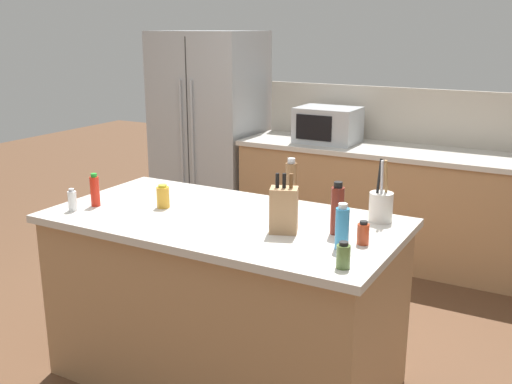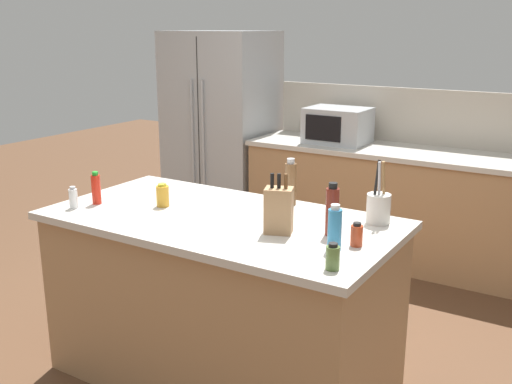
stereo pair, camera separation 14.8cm
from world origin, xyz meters
TOP-DOWN VIEW (x-y plane):
  - ground_plane at (0.00, 0.00)m, footprint 14.00×14.00m
  - back_counter_run at (0.30, 2.20)m, footprint 2.70×0.66m
  - wall_backsplash at (0.30, 2.52)m, footprint 2.66×0.03m
  - kitchen_island at (0.00, 0.00)m, footprint 1.83×0.96m
  - refrigerator at (-1.57, 2.25)m, footprint 0.95×0.75m
  - microwave at (-0.33, 2.20)m, footprint 0.51×0.39m
  - knife_block at (0.38, -0.06)m, footprint 0.16×0.14m
  - utensil_crock at (0.73, 0.33)m, footprint 0.12×0.12m
  - spice_jar_oregano at (0.79, -0.33)m, footprint 0.06×0.06m
  - hot_sauce_bottle at (-0.72, -0.17)m, footprint 0.05×0.05m
  - vinegar_bottle at (0.61, 0.04)m, footprint 0.06×0.06m
  - spice_jar_paprika at (0.77, -0.03)m, footprint 0.06×0.06m
  - dish_soap_bottle at (0.70, -0.13)m, footprint 0.06×0.06m
  - honey_jar at (-0.38, -0.01)m, footprint 0.07×0.07m
  - salt_shaker at (-0.76, -0.30)m, footprint 0.05×0.05m
  - pepper_grinder at (0.20, 0.38)m, footprint 0.06×0.06m

SIDE VIEW (x-z plane):
  - ground_plane at x=0.00m, z-range 0.00..0.00m
  - back_counter_run at x=0.30m, z-range 0.00..0.94m
  - kitchen_island at x=0.00m, z-range 0.00..0.94m
  - refrigerator at x=-1.57m, z-range 0.00..1.86m
  - spice_jar_paprika at x=0.77m, z-range 0.94..1.05m
  - spice_jar_oregano at x=0.79m, z-range 0.94..1.05m
  - salt_shaker at x=-0.76m, z-range 0.94..1.06m
  - honey_jar at x=-0.38m, z-range 0.94..1.07m
  - utensil_crock at x=0.73m, z-range 0.86..1.18m
  - hot_sauce_bottle at x=-0.72m, z-range 0.93..1.12m
  - dish_soap_bottle at x=0.70m, z-range 0.93..1.14m
  - knife_block at x=0.38m, z-range 0.91..1.20m
  - vinegar_bottle at x=0.61m, z-range 0.93..1.19m
  - pepper_grinder at x=0.20m, z-range 0.93..1.19m
  - microwave at x=-0.33m, z-range 0.94..1.24m
  - wall_backsplash at x=0.30m, z-range 0.94..1.40m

